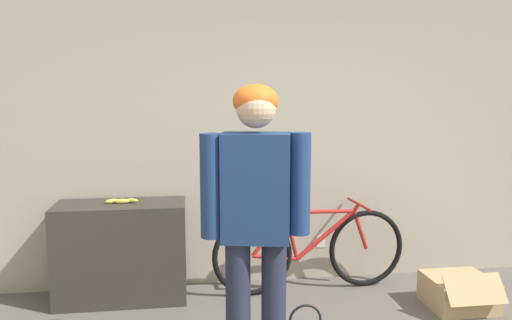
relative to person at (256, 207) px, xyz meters
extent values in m
cube|color=#B7AD99|center=(0.27, 1.56, 0.24)|extent=(8.00, 0.06, 2.60)
cube|color=white|center=(0.82, 1.52, -0.71)|extent=(0.08, 0.01, 0.12)
cube|color=#38332D|center=(-0.95, 1.27, -0.65)|extent=(1.05, 0.46, 0.82)
cylinder|color=#23283D|center=(-0.11, 0.00, -0.63)|extent=(0.15, 0.15, 0.85)
cylinder|color=#23283D|center=(0.11, 0.00, -0.63)|extent=(0.15, 0.15, 0.85)
cube|color=navy|center=(0.00, 0.00, 0.12)|extent=(0.43, 0.31, 0.64)
cylinder|color=navy|center=(-0.26, 0.00, 0.13)|extent=(0.13, 0.13, 0.61)
cylinder|color=navy|center=(0.26, 0.00, 0.13)|extent=(0.13, 0.13, 0.61)
sphere|color=#DBB28E|center=(0.00, 0.00, 0.58)|extent=(0.23, 0.23, 0.23)
ellipsoid|color=orange|center=(0.00, 0.02, 0.62)|extent=(0.27, 0.24, 0.20)
torus|color=black|center=(0.14, 1.20, -0.71)|extent=(0.69, 0.09, 0.69)
torus|color=black|center=(1.17, 1.27, -0.71)|extent=(0.69, 0.09, 0.69)
cylinder|color=red|center=(0.34, 1.21, -0.74)|extent=(0.40, 0.06, 0.09)
cylinder|color=red|center=(0.28, 1.21, -0.53)|extent=(0.32, 0.05, 0.38)
cylinder|color=red|center=(0.48, 1.22, -0.55)|extent=(0.14, 0.04, 0.42)
cylinder|color=red|center=(0.79, 1.24, -0.56)|extent=(0.54, 0.08, 0.43)
cylinder|color=red|center=(0.74, 1.24, -0.35)|extent=(0.62, 0.07, 0.05)
cylinder|color=red|center=(1.11, 1.26, -0.54)|extent=(0.16, 0.04, 0.36)
cylinder|color=red|center=(1.07, 1.26, -0.33)|extent=(0.07, 0.04, 0.08)
cylinder|color=red|center=(1.09, 1.26, -0.30)|extent=(0.05, 0.46, 0.02)
ellipsoid|color=black|center=(0.43, 1.22, -0.33)|extent=(0.22, 0.09, 0.05)
ellipsoid|color=#EAD64C|center=(-0.93, 1.27, -0.22)|extent=(0.12, 0.04, 0.04)
ellipsoid|color=#EAD64C|center=(-1.01, 1.28, -0.22)|extent=(0.12, 0.08, 0.04)
ellipsoid|color=#EAD64C|center=(-0.85, 1.28, -0.22)|extent=(0.12, 0.08, 0.03)
sphere|color=brown|center=(-1.05, 1.30, -0.22)|extent=(0.02, 0.02, 0.02)
torus|color=black|center=(0.35, 0.19, -0.82)|extent=(0.22, 0.02, 0.22)
cube|color=tan|center=(1.75, 0.74, -0.93)|extent=(0.49, 0.45, 0.25)
cube|color=tan|center=(1.75, 0.51, -0.82)|extent=(0.47, 0.16, 0.20)
camera|label=1|loc=(-0.40, -2.83, 0.67)|focal=35.00mm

